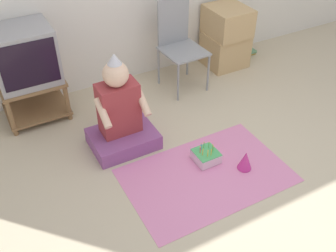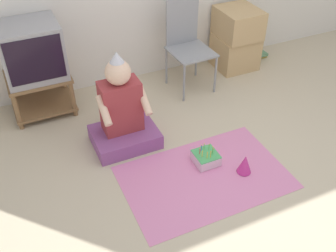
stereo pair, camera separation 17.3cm
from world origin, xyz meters
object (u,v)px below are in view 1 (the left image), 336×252
at_px(book_pile, 247,52).
at_px(person_seated, 121,117).
at_px(tv, 24,55).
at_px(folding_chair, 179,40).
at_px(party_hat_blue, 245,160).
at_px(birthday_cake, 206,156).
at_px(cardboard_box_stack, 226,37).

height_order(book_pile, person_seated, person_seated).
bearing_deg(tv, folding_chair, -5.11).
height_order(folding_chair, party_hat_blue, folding_chair).
relative_size(tv, person_seated, 0.61).
xyz_separation_m(birthday_cake, party_hat_blue, (0.23, -0.24, 0.04)).
bearing_deg(party_hat_blue, birthday_cake, 134.70).
distance_m(tv, book_pile, 2.70).
height_order(cardboard_box_stack, birthday_cake, cardboard_box_stack).
relative_size(book_pile, person_seated, 0.22).
bearing_deg(birthday_cake, person_seated, 134.11).
xyz_separation_m(folding_chair, person_seated, (-0.96, -0.67, -0.22)).
xyz_separation_m(folding_chair, birthday_cake, (-0.42, -1.22, -0.47)).
relative_size(tv, folding_chair, 0.59).
distance_m(folding_chair, cardboard_box_stack, 0.72).
bearing_deg(person_seated, cardboard_box_stack, 25.29).
distance_m(person_seated, birthday_cake, 0.81).
height_order(cardboard_box_stack, person_seated, person_seated).
height_order(book_pile, party_hat_blue, party_hat_blue).
relative_size(cardboard_box_stack, party_hat_blue, 4.03).
distance_m(cardboard_box_stack, person_seated, 1.83).
bearing_deg(folding_chair, birthday_cake, -108.96).
xyz_separation_m(folding_chair, party_hat_blue, (-0.19, -1.46, -0.43)).
xyz_separation_m(folding_chair, book_pile, (1.10, 0.18, -0.49)).
distance_m(tv, cardboard_box_stack, 2.24).
height_order(folding_chair, birthday_cake, folding_chair).
height_order(folding_chair, person_seated, folding_chair).
xyz_separation_m(tv, folding_chair, (1.53, -0.14, -0.14)).
xyz_separation_m(person_seated, party_hat_blue, (0.77, -0.79, -0.20)).
relative_size(tv, party_hat_blue, 3.14).
bearing_deg(cardboard_box_stack, birthday_cake, -129.85).
bearing_deg(party_hat_blue, person_seated, 134.28).
distance_m(cardboard_box_stack, book_pile, 0.52).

